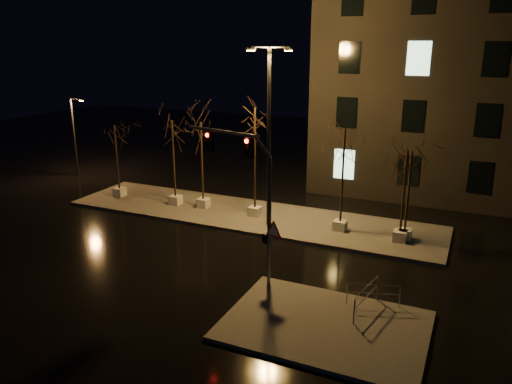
% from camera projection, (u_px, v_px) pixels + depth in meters
% --- Properties ---
extents(ground, '(90.00, 90.00, 0.00)m').
position_uv_depth(ground, '(194.00, 255.00, 23.67)').
color(ground, black).
rests_on(ground, ground).
extents(median, '(22.00, 5.00, 0.15)m').
position_uv_depth(median, '(248.00, 215.00, 28.88)').
color(median, '#4E4A46').
rests_on(median, ground).
extents(sidewalk_corner, '(7.00, 5.00, 0.15)m').
position_uv_depth(sidewalk_corner, '(325.00, 325.00, 17.63)').
color(sidewalk_corner, '#4E4A46').
rests_on(sidewalk_corner, ground).
extents(tree_0, '(1.80, 1.80, 4.72)m').
position_uv_depth(tree_0, '(116.00, 141.00, 31.22)').
color(tree_0, silver).
rests_on(tree_0, median).
extents(tree_1, '(1.80, 1.80, 5.28)m').
position_uv_depth(tree_1, '(173.00, 140.00, 29.44)').
color(tree_1, silver).
rests_on(tree_1, median).
extents(tree_2, '(1.80, 1.80, 5.29)m').
position_uv_depth(tree_2, '(201.00, 142.00, 28.89)').
color(tree_2, silver).
rests_on(tree_2, median).
extents(tree_3, '(1.80, 1.80, 6.33)m').
position_uv_depth(tree_3, '(255.00, 133.00, 27.17)').
color(tree_3, silver).
rests_on(tree_3, median).
extents(tree_4, '(1.80, 1.80, 5.61)m').
position_uv_depth(tree_4, '(344.00, 152.00, 25.10)').
color(tree_4, silver).
rests_on(tree_4, median).
extents(tree_5, '(1.80, 1.80, 4.79)m').
position_uv_depth(tree_5, '(406.00, 171.00, 23.86)').
color(tree_5, silver).
rests_on(tree_5, median).
extents(tree_6, '(1.80, 1.80, 4.67)m').
position_uv_depth(tree_6, '(410.00, 171.00, 24.11)').
color(tree_6, silver).
rests_on(tree_6, median).
extents(traffic_signal_mast, '(4.87, 1.34, 6.12)m').
position_uv_depth(traffic_signal_mast, '(250.00, 186.00, 19.97)').
color(traffic_signal_mast, '#57595F').
rests_on(traffic_signal_mast, sidewalk_corner).
extents(streetlight_main, '(2.31, 0.91, 9.36)m').
position_uv_depth(streetlight_main, '(269.00, 126.00, 25.56)').
color(streetlight_main, black).
rests_on(streetlight_main, median).
extents(streetlight_far, '(1.13, 0.37, 5.79)m').
position_uv_depth(streetlight_far, '(75.00, 134.00, 36.89)').
color(streetlight_far, black).
rests_on(streetlight_far, ground).
extents(guard_rail_a, '(1.89, 0.66, 0.86)m').
position_uv_depth(guard_rail_a, '(374.00, 292.00, 18.69)').
color(guard_rail_a, '#57595F').
rests_on(guard_rail_a, sidewalk_corner).
extents(guard_rail_b, '(0.43, 2.12, 1.02)m').
position_uv_depth(guard_rail_b, '(366.00, 295.00, 18.25)').
color(guard_rail_b, '#57595F').
rests_on(guard_rail_b, sidewalk_corner).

